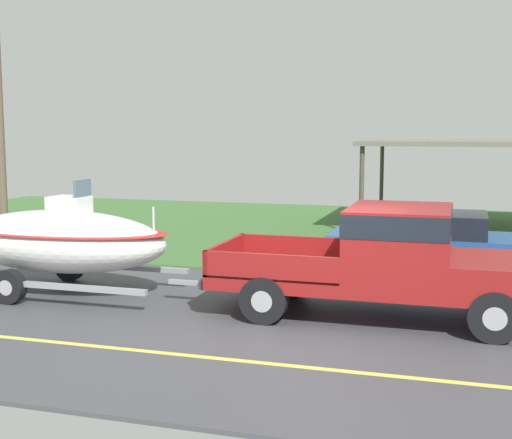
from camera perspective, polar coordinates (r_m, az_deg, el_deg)
The scene contains 5 objects.
ground at distance 19.43m, azimuth 10.22°, elevation -2.27°, with size 36.00×22.00×0.11m.
pickup_truck_towing at distance 11.96m, azimuth 11.54°, elevation -3.07°, with size 5.76×2.16×1.92m.
boat_on_trailer at distance 14.12m, azimuth -15.88°, elevation -1.67°, with size 5.74×2.29×2.26m.
parked_sedan_near at distance 16.02m, azimuth 14.38°, elevation -1.95°, with size 4.69×1.93×1.38m.
carport_awning at distance 23.12m, azimuth 17.46°, elevation 5.92°, with size 6.80×5.63×2.88m.
Camera 1 is at (2.16, -10.66, 3.19)m, focal length 48.54 mm.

